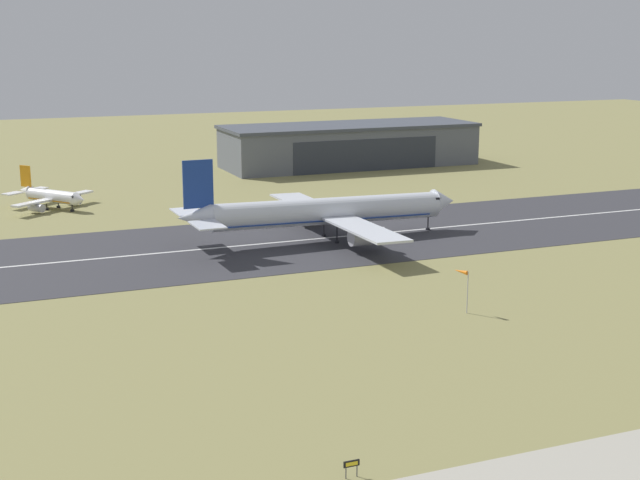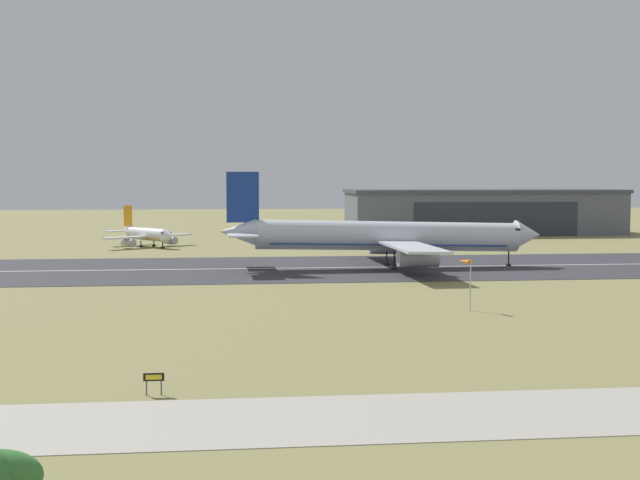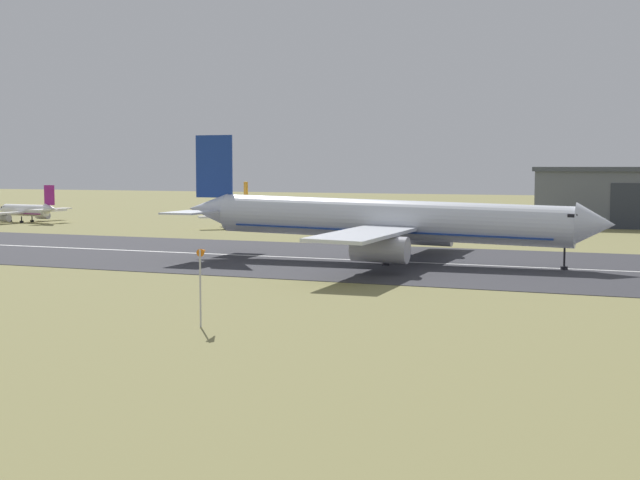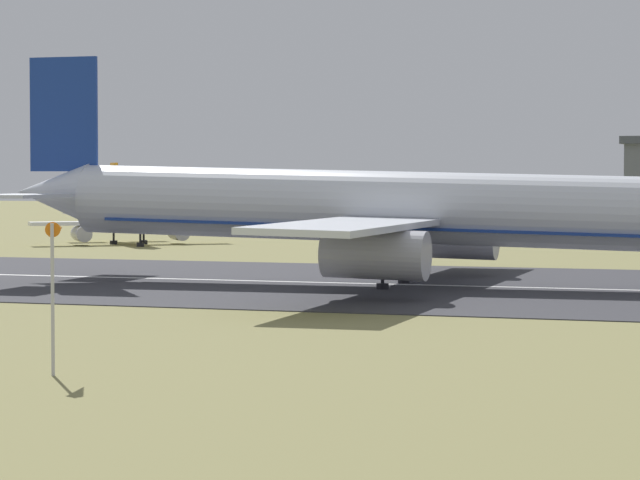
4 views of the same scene
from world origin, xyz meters
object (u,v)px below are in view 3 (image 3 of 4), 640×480
object	(u,v)px
airplane_landing	(387,221)
airplane_parked_centre	(27,211)
windsock_pole	(203,256)
airplane_parked_west	(253,214)

from	to	relation	value
airplane_landing	airplane_parked_centre	world-z (taller)	airplane_landing
airplane_parked_centre	windsock_pole	size ratio (longest dim) A/B	3.94
airplane_parked_west	airplane_parked_centre	distance (m)	54.18
airplane_parked_west	windsock_pole	xyz separation A→B (m)	(44.57, -98.50, 2.58)
airplane_landing	airplane_parked_west	world-z (taller)	airplane_landing
airplane_parked_centre	airplane_landing	bearing A→B (deg)	-26.45
airplane_parked_west	airplane_parked_centre	bearing A→B (deg)	-177.69
airplane_parked_west	airplane_parked_centre	world-z (taller)	airplane_parked_west
airplane_parked_west	windsock_pole	world-z (taller)	airplane_parked_west
airplane_parked_west	airplane_landing	bearing A→B (deg)	-49.16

